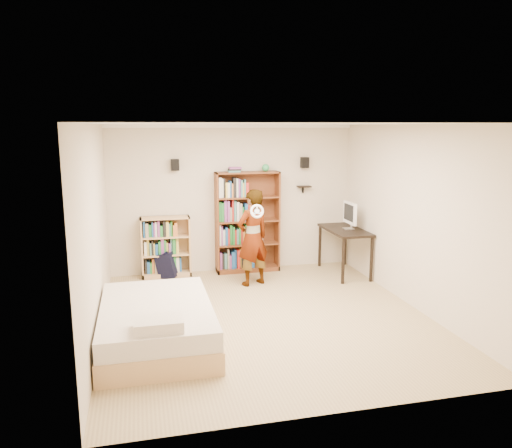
{
  "coord_description": "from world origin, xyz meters",
  "views": [
    {
      "loc": [
        -1.68,
        -6.49,
        2.67
      ],
      "look_at": [
        -0.01,
        0.6,
        1.24
      ],
      "focal_mm": 35.0,
      "sensor_mm": 36.0,
      "label": 1
    }
  ],
  "objects_px": {
    "tall_bookshelf": "(247,222)",
    "person": "(253,238)",
    "daybed": "(157,319)",
    "computer_desk": "(344,251)",
    "low_bookshelf": "(166,247)"
  },
  "relations": [
    {
      "from": "computer_desk",
      "to": "daybed",
      "type": "bearing_deg",
      "value": -147.05
    },
    {
      "from": "person",
      "to": "daybed",
      "type": "bearing_deg",
      "value": 27.26
    },
    {
      "from": "low_bookshelf",
      "to": "daybed",
      "type": "bearing_deg",
      "value": -95.66
    },
    {
      "from": "computer_desk",
      "to": "person",
      "type": "height_order",
      "value": "person"
    },
    {
      "from": "low_bookshelf",
      "to": "computer_desk",
      "type": "distance_m",
      "value": 3.24
    },
    {
      "from": "low_bookshelf",
      "to": "computer_desk",
      "type": "height_order",
      "value": "low_bookshelf"
    },
    {
      "from": "low_bookshelf",
      "to": "computer_desk",
      "type": "relative_size",
      "value": 0.88
    },
    {
      "from": "low_bookshelf",
      "to": "person",
      "type": "xyz_separation_m",
      "value": [
        1.41,
        -0.84,
        0.28
      ]
    },
    {
      "from": "computer_desk",
      "to": "person",
      "type": "distance_m",
      "value": 1.84
    },
    {
      "from": "tall_bookshelf",
      "to": "person",
      "type": "distance_m",
      "value": 0.84
    },
    {
      "from": "low_bookshelf",
      "to": "person",
      "type": "relative_size",
      "value": 0.66
    },
    {
      "from": "tall_bookshelf",
      "to": "low_bookshelf",
      "type": "relative_size",
      "value": 1.71
    },
    {
      "from": "daybed",
      "to": "tall_bookshelf",
      "type": "bearing_deg",
      "value": 57.8
    },
    {
      "from": "computer_desk",
      "to": "low_bookshelf",
      "type": "bearing_deg",
      "value": 169.58
    },
    {
      "from": "low_bookshelf",
      "to": "daybed",
      "type": "relative_size",
      "value": 0.51
    }
  ]
}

